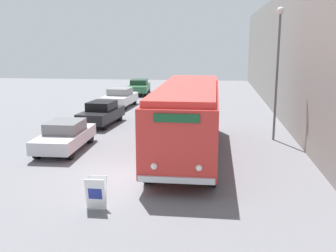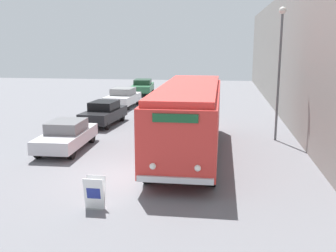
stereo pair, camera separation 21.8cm
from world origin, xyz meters
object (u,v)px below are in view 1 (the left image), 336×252
object	(u,v)px
parked_car_near	(65,136)
parked_car_mid	(102,113)
parked_car_far	(120,97)
vintage_bus	(188,115)
parked_car_distant	(139,86)
sign_board	(96,194)
streetlamp	(278,56)

from	to	relation	value
parked_car_near	parked_car_mid	world-z (taller)	parked_car_mid
parked_car_mid	parked_car_far	world-z (taller)	parked_car_far
vintage_bus	parked_car_distant	size ratio (longest dim) A/B	2.19
vintage_bus	parked_car_mid	distance (m)	8.42
parked_car_mid	sign_board	bearing A→B (deg)	-69.29
streetlamp	parked_car_distant	world-z (taller)	streetlamp
streetlamp	parked_car_distant	size ratio (longest dim) A/B	1.37
parked_car_far	parked_car_distant	bearing A→B (deg)	93.42
vintage_bus	parked_car_near	size ratio (longest dim) A/B	2.47
parked_car_near	parked_car_far	xyz separation A→B (m)	(-0.54, 13.02, 0.04)
parked_car_mid	parked_car_far	distance (m)	7.05
streetlamp	parked_car_mid	distance (m)	11.09
streetlamp	sign_board	bearing A→B (deg)	-124.33
parked_car_near	parked_car_far	world-z (taller)	parked_car_far
streetlamp	parked_car_distant	bearing A→B (deg)	121.15
streetlamp	parked_car_mid	bearing A→B (deg)	165.12
sign_board	parked_car_near	xyz separation A→B (m)	(-3.50, 6.43, 0.22)
vintage_bus	sign_board	bearing A→B (deg)	-110.03
streetlamp	vintage_bus	bearing A→B (deg)	-142.65
vintage_bus	parked_car_far	world-z (taller)	vintage_bus
streetlamp	parked_car_mid	xyz separation A→B (m)	(-10.13, 2.69, -3.62)
streetlamp	parked_car_near	xyz separation A→B (m)	(-10.15, -3.30, -3.64)
parked_car_mid	parked_car_distant	size ratio (longest dim) A/B	0.85
vintage_bus	parked_car_far	xyz separation A→B (m)	(-6.39, 12.99, -1.08)
sign_board	parked_car_far	bearing A→B (deg)	101.72
parked_car_mid	parked_car_near	bearing A→B (deg)	-85.09
streetlamp	parked_car_near	world-z (taller)	streetlamp
vintage_bus	parked_car_distant	distance (m)	21.94
sign_board	parked_car_distant	distance (m)	27.72
streetlamp	parked_car_near	size ratio (longest dim) A/B	1.55
vintage_bus	sign_board	xyz separation A→B (m)	(-2.35, -6.46, -1.33)
parked_car_near	parked_car_mid	distance (m)	5.99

